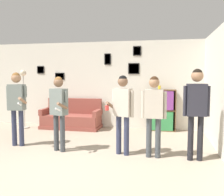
# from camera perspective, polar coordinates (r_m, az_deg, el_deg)

# --- Properties ---
(ground_plane) EXTENTS (20.00, 20.00, 0.00)m
(ground_plane) POSITION_cam_1_polar(r_m,az_deg,el_deg) (4.49, -16.57, -16.53)
(ground_plane) COLOR gray
(wall_back) EXTENTS (8.69, 0.08, 2.70)m
(wall_back) POSITION_cam_1_polar(r_m,az_deg,el_deg) (7.99, -2.69, 3.09)
(wall_back) COLOR silver
(wall_back) RESTS_ON ground_plane
(wall_right) EXTENTS (0.06, 6.44, 2.70)m
(wall_right) POSITION_cam_1_polar(r_m,az_deg,el_deg) (5.79, 23.45, 1.84)
(wall_right) COLOR silver
(wall_right) RESTS_ON ground_plane
(couch) EXTENTS (1.84, 0.80, 0.91)m
(couch) POSITION_cam_1_polar(r_m,az_deg,el_deg) (7.96, -9.18, -4.64)
(couch) COLOR brown
(couch) RESTS_ON ground_plane
(bookshelf) EXTENTS (0.80, 0.30, 1.23)m
(bookshelf) POSITION_cam_1_polar(r_m,az_deg,el_deg) (7.57, 11.35, -2.76)
(bookshelf) COLOR brown
(bookshelf) RESTS_ON ground_plane
(floor_lamp) EXTENTS (0.28, 0.28, 1.82)m
(floor_lamp) POSITION_cam_1_polar(r_m,az_deg,el_deg) (8.20, -19.57, 2.09)
(floor_lamp) COLOR #ADA89E
(floor_lamp) RESTS_ON ground_plane
(person_player_foreground_left) EXTENTS (0.52, 0.45, 1.72)m
(person_player_foreground_left) POSITION_cam_1_polar(r_m,az_deg,el_deg) (6.17, -20.93, -0.60)
(person_player_foreground_left) COLOR #2D334C
(person_player_foreground_left) RESTS_ON ground_plane
(person_player_foreground_center) EXTENTS (0.48, 0.54, 1.62)m
(person_player_foreground_center) POSITION_cam_1_polar(r_m,az_deg,el_deg) (5.48, -12.08, -1.79)
(person_player_foreground_center) COLOR #3D4247
(person_player_foreground_center) RESTS_ON ground_plane
(person_watcher_holding_cup) EXTENTS (0.56, 0.38, 1.65)m
(person_watcher_holding_cup) POSITION_cam_1_polar(r_m,az_deg,el_deg) (5.12, 2.43, -1.95)
(person_watcher_holding_cup) COLOR #2D334C
(person_watcher_holding_cup) RESTS_ON ground_plane
(person_spectator_near_bookshelf) EXTENTS (0.50, 0.21, 1.63)m
(person_spectator_near_bookshelf) POSITION_cam_1_polar(r_m,az_deg,el_deg) (5.01, 9.54, -2.33)
(person_spectator_near_bookshelf) COLOR #3D4247
(person_spectator_near_bookshelf) RESTS_ON ground_plane
(person_spectator_far_right) EXTENTS (0.50, 0.24, 1.77)m
(person_spectator_far_right) POSITION_cam_1_polar(r_m,az_deg,el_deg) (5.02, 18.74, -1.32)
(person_spectator_far_right) COLOR black
(person_spectator_far_right) RESTS_ON ground_plane
(drinking_cup) EXTENTS (0.08, 0.08, 0.12)m
(drinking_cup) POSITION_cam_1_polar(r_m,az_deg,el_deg) (7.51, 10.78, 2.37)
(drinking_cup) COLOR yellow
(drinking_cup) RESTS_ON bookshelf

